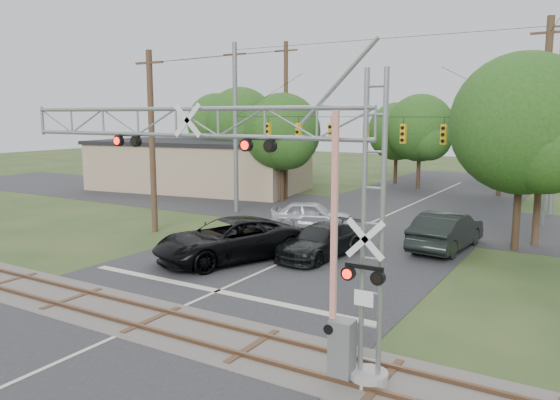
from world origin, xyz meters
The scene contains 14 objects.
ground centered at (0.00, 0.00, 0.00)m, with size 160.00×160.00×0.00m, color #273F1D.
road_main centered at (0.00, 10.00, 0.01)m, with size 14.00×90.00×0.02m, color #252527.
road_cross centered at (0.00, 24.00, 0.01)m, with size 90.00×12.00×0.02m, color #252527.
railroad_track centered at (0.00, 2.00, 0.03)m, with size 90.00×3.20×0.17m.
crossing_gantry centered at (3.97, 1.64, 4.90)m, with size 12.90×1.00×7.80m.
traffic_signal_span centered at (0.88, 20.00, 5.73)m, with size 19.34×0.36×11.50m.
pickup_black centered at (-2.36, 9.43, 0.98)m, with size 3.24×7.03×1.95m, color black.
car_dark centered at (1.03, 12.14, 0.78)m, with size 2.19×5.38×1.56m, color black.
sedan_silver centered at (-2.47, 17.86, 0.82)m, with size 1.95×4.84×1.65m, color #ACAEB4.
suv_dark centered at (5.77, 16.75, 0.97)m, with size 2.04×5.86×1.93m, color black.
commercial_building centered at (-19.28, 27.89, 2.22)m, with size 20.12×12.35×4.42m.
streetlight centered at (9.13, 25.76, 4.61)m, with size 2.20×0.23×8.25m.
utility_poles centered at (3.06, 22.64, 6.10)m, with size 24.42×29.92×13.07m.
treeline centered at (-2.27, 33.03, 5.56)m, with size 53.73×28.87×9.74m.
Camera 1 is at (12.46, -10.47, 6.72)m, focal length 35.00 mm.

